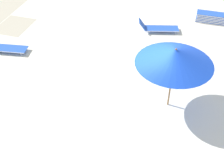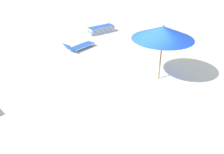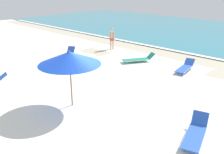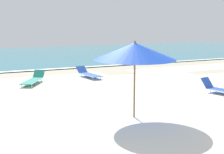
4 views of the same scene
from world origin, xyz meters
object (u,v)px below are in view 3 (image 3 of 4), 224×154
at_px(sun_lounger_beside_umbrella, 185,67).
at_px(beachgoer_wading_adult, 112,37).
at_px(sun_lounger_mid_beach_solo, 66,54).
at_px(sun_lounger_under_umbrella, 196,133).
at_px(beach_umbrella, 69,58).
at_px(sun_lounger_near_water_left, 139,59).

height_order(sun_lounger_beside_umbrella, beachgoer_wading_adult, beachgoer_wading_adult).
bearing_deg(sun_lounger_mid_beach_solo, sun_lounger_under_umbrella, -40.77).
distance_m(beach_umbrella, sun_lounger_beside_umbrella, 8.21).
relative_size(sun_lounger_near_water_left, beachgoer_wading_adult, 1.30).
height_order(beach_umbrella, beachgoer_wading_adult, beach_umbrella).
bearing_deg(beach_umbrella, beachgoer_wading_adult, 123.74).
xyz_separation_m(sun_lounger_beside_umbrella, sun_lounger_near_water_left, (-3.25, -0.53, -0.00)).
relative_size(sun_lounger_under_umbrella, beachgoer_wading_adult, 1.20).
bearing_deg(sun_lounger_under_umbrella, sun_lounger_mid_beach_solo, 149.40).
relative_size(sun_lounger_near_water_left, sun_lounger_mid_beach_solo, 1.08).
xyz_separation_m(sun_lounger_mid_beach_solo, beachgoer_wading_adult, (0.71, 4.15, 0.78)).
distance_m(sun_lounger_under_umbrella, beachgoer_wading_adult, 13.21).
relative_size(beach_umbrella, sun_lounger_under_umbrella, 1.27).
relative_size(sun_lounger_beside_umbrella, sun_lounger_mid_beach_solo, 1.04).
height_order(sun_lounger_under_umbrella, sun_lounger_mid_beach_solo, sun_lounger_mid_beach_solo).
height_order(beach_umbrella, sun_lounger_under_umbrella, beach_umbrella).
bearing_deg(sun_lounger_under_umbrella, sun_lounger_near_water_left, 124.61).
bearing_deg(beachgoer_wading_adult, sun_lounger_mid_beach_solo, -121.31).
bearing_deg(beach_umbrella, sun_lounger_mid_beach_solo, 145.19).
xyz_separation_m(sun_lounger_under_umbrella, sun_lounger_mid_beach_solo, (-11.70, 3.14, -0.00)).
bearing_deg(sun_lounger_beside_umbrella, sun_lounger_near_water_left, 179.93).
bearing_deg(sun_lounger_beside_umbrella, sun_lounger_under_umbrella, -68.52).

